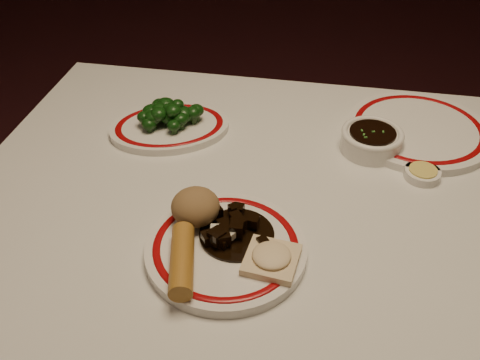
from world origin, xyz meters
name	(u,v)px	position (x,y,z in m)	size (l,w,h in m)	color
dining_table	(298,249)	(0.00, 0.00, 0.66)	(1.20, 0.90, 0.75)	silver
main_plate	(226,249)	(-0.11, -0.12, 0.76)	(0.32, 0.32, 0.02)	white
rice_mound	(196,207)	(-0.16, -0.07, 0.80)	(0.08, 0.08, 0.06)	olive
spring_roll	(182,260)	(-0.16, -0.18, 0.79)	(0.03, 0.03, 0.13)	#AF782B
fried_wonton	(272,258)	(-0.03, -0.14, 0.78)	(0.08, 0.08, 0.02)	beige
stirfry_heap	(232,231)	(-0.10, -0.10, 0.78)	(0.12, 0.12, 0.03)	black
broccoli_plate	(170,127)	(-0.29, 0.19, 0.76)	(0.29, 0.27, 0.02)	white
broccoli_pile	(168,114)	(-0.29, 0.20, 0.79)	(0.13, 0.10, 0.05)	#23471C
soy_bowl	(371,141)	(0.11, 0.20, 0.77)	(0.12, 0.12, 0.04)	white
sweet_sour_dish	(373,153)	(0.12, 0.18, 0.76)	(0.06, 0.06, 0.02)	white
mustard_dish	(422,174)	(0.20, 0.13, 0.76)	(0.06, 0.06, 0.02)	white
far_plate	(418,130)	(0.21, 0.27, 0.76)	(0.29, 0.29, 0.02)	white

